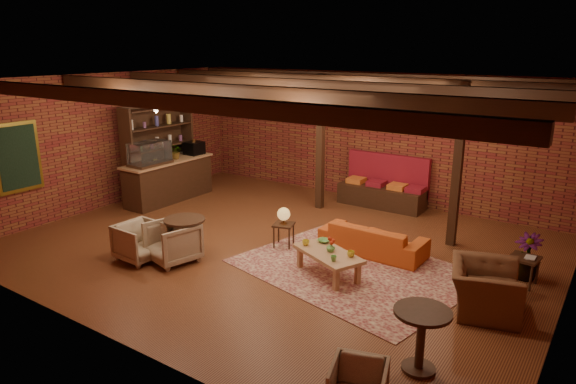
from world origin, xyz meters
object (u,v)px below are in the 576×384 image
Objects in this scene: side_table_book at (525,259)px; round_table_right at (421,331)px; sofa at (373,239)px; armchair_a at (140,240)px; armchair_right at (486,281)px; coffee_table at (328,254)px; plant_tall at (533,211)px; side_table_lamp at (284,217)px; armchair_b at (172,240)px; round_table_left at (185,232)px.

round_table_right is at bearing -100.17° from side_table_book.
armchair_a is (-3.42, -2.67, 0.10)m from sofa.
coffee_table is at bearing 79.08° from armchair_right.
armchair_right is 0.46× the size of plant_tall.
side_table_lamp is 4.30m from side_table_book.
armchair_b is at bearing -62.05° from armchair_a.
side_table_book is (5.38, 2.35, -0.08)m from round_table_left.
round_table_right reaches higher than side_table_book.
armchair_right is at bearing 82.06° from round_table_right.
side_table_book is at bearing -88.73° from plant_tall.
armchair_right is 1.96m from round_table_right.
armchair_a is 0.69× the size of armchair_right.
round_table_left is at bearing -50.98° from armchair_a.
side_table_book is at bearing -174.95° from sofa.
armchair_right is 2.19× the size of side_table_book.
armchair_b is 6.05m from side_table_book.
round_table_right reaches higher than round_table_left.
side_table_lamp reaches higher than side_table_book.
round_table_right reaches higher than sofa.
round_table_right is at bearing 7.08° from armchair_b.
sofa is at bearing 48.45° from armchair_right.
sofa is 1.35m from coffee_table.
round_table_left is 4.88m from round_table_right.
sofa is at bearing -176.04° from side_table_book.
armchair_right is 1.38× the size of round_table_right.
armchair_a is 5.94m from armchair_right.
side_table_book is (0.31, 1.28, -0.03)m from armchair_right.
sofa is 2.63m from side_table_book.
plant_tall is at bearing 41.99° from armchair_b.
coffee_table is 1.84× the size of armchair_a.
side_table_book is at bearing -29.70° from armchair_right.
round_table_right reaches higher than coffee_table.
round_table_right is at bearing -33.10° from side_table_lamp.
round_table_left is 6.01m from plant_tall.
round_table_right is 0.34× the size of plant_tall.
sofa is 3.67m from round_table_right.
armchair_b is 0.75× the size of armchair_right.
round_table_right is at bearing -10.17° from round_table_left.
sofa is at bearing -50.02° from armchair_a.
armchair_a reaches higher than sofa.
armchair_b is (-2.64, -1.07, 0.03)m from coffee_table.
sofa reaches higher than side_table_book.
sofa is 0.83× the size of plant_tall.
coffee_table reaches higher than side_table_book.
round_table_left is at bearing -161.64° from coffee_table.
armchair_b is 4.94m from round_table_right.
plant_tall is (4.21, 1.11, 0.59)m from side_table_lamp.
coffee_table is at bearing -147.81° from plant_tall.
armchair_a is 6.68m from side_table_book.
plant_tall is (2.61, 0.45, 0.91)m from sofa.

